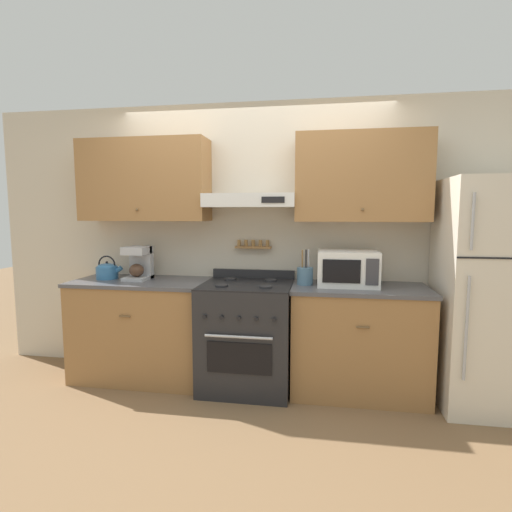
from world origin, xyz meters
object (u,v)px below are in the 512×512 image
stove_range (247,335)px  coffee_maker (139,263)px  refrigerator (488,294)px  microwave (348,268)px  tea_kettle (107,270)px  utensil_crock (305,275)px

stove_range → coffee_maker: (-1.04, 0.09, 0.61)m
refrigerator → coffee_maker: refrigerator is taller
refrigerator → microwave: (-1.08, 0.10, 0.17)m
microwave → tea_kettle: bearing=-179.5°
refrigerator → utensil_crock: (-1.44, 0.08, 0.10)m
stove_range → microwave: bearing=5.4°
refrigerator → utensil_crock: 1.44m
tea_kettle → utensil_crock: utensil_crock is taller
coffee_maker → tea_kettle: bearing=-174.1°
microwave → utensil_crock: utensil_crock is taller
microwave → utensil_crock: size_ratio=1.65×
refrigerator → tea_kettle: (-3.28, 0.08, 0.10)m
stove_range → utensil_crock: utensil_crock is taller
refrigerator → tea_kettle: bearing=178.6°
refrigerator → tea_kettle: refrigerator is taller
stove_range → microwave: microwave is taller
refrigerator → coffee_maker: 2.98m
tea_kettle → microwave: bearing=0.5°
microwave → utensil_crock: bearing=-177.2°
stove_range → microwave: 1.05m
utensil_crock → stove_range: bearing=-172.7°
stove_range → utensil_crock: bearing=7.3°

